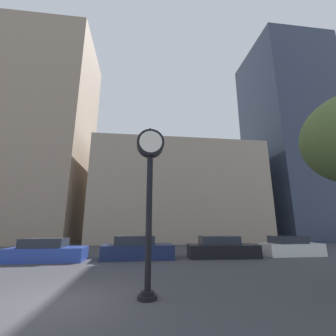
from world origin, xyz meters
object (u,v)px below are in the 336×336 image
at_px(street_clock, 150,175).
at_px(car_black, 222,248).
at_px(car_navy, 137,249).
at_px(car_white, 291,247).
at_px(car_blue, 46,251).

distance_m(street_clock, car_black, 9.96).
distance_m(street_clock, car_navy, 8.60).
xyz_separation_m(street_clock, car_white, (10.35, 8.17, -3.15)).
xyz_separation_m(car_blue, car_white, (16.10, 0.47, 0.01)).
xyz_separation_m(car_blue, car_black, (10.96, 0.18, 0.03)).
bearing_deg(car_navy, street_clock, -88.48).
relative_size(car_blue, car_white, 1.08).
xyz_separation_m(street_clock, car_blue, (-5.75, 7.70, -3.16)).
height_order(street_clock, car_white, street_clock).
relative_size(street_clock, car_blue, 1.22).
distance_m(car_navy, car_black, 5.59).
bearing_deg(car_navy, car_white, -0.29).
bearing_deg(car_white, car_black, -178.29).
distance_m(car_navy, car_white, 10.73).
distance_m(car_black, car_white, 5.15).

